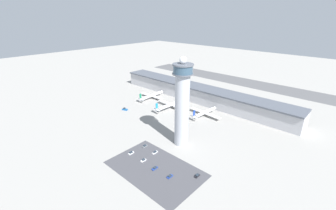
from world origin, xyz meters
TOP-DOWN VIEW (x-y plane):
  - ground_plane at (0.00, 0.00)m, footprint 1000.00×1000.00m
  - terminal_building at (0.00, 70.00)m, footprint 228.08×25.00m
  - runway_strip at (0.00, 182.42)m, footprint 342.12×44.00m
  - control_tower at (46.29, -17.99)m, footprint 15.27×15.27m
  - parking_lot_surface at (54.22, -54.90)m, footprint 64.00×40.00m
  - airplane_gate_alpha at (-46.37, 36.68)m, footprint 33.76×39.26m
  - airplane_gate_bravo at (-7.74, 30.38)m, footprint 41.38×45.28m
  - airplane_gate_charlie at (30.47, 38.18)m, footprint 37.24×35.49m
  - service_truck_catering at (-41.25, -7.85)m, footprint 6.49×4.67m
  - service_truck_fuel at (5.98, 33.85)m, footprint 6.52×5.35m
  - car_navy_sedan at (79.48, -41.94)m, footprint 1.98×4.31m
  - car_black_suv at (54.15, -55.12)m, footprint 1.97×4.68m
  - car_white_wagon at (40.85, -42.17)m, footprint 1.80×4.75m
  - car_yellow_taxi at (28.80, -41.47)m, footprint 2.02×4.41m
  - car_grey_coupe at (67.08, -54.36)m, footprint 1.90×4.32m
  - car_silver_sedan at (41.85, -54.46)m, footprint 1.84×4.20m
  - car_green_van at (28.35, -54.79)m, footprint 1.83×4.48m

SIDE VIEW (x-z plane):
  - ground_plane at x=0.00m, z-range 0.00..0.00m
  - runway_strip at x=0.00m, z-range 0.00..0.01m
  - parking_lot_surface at x=54.22m, z-range 0.00..0.01m
  - car_grey_coupe at x=67.08m, z-range -0.16..1.20m
  - car_black_suv at x=54.15m, z-range -0.16..1.21m
  - car_navy_sedan at x=79.48m, z-range -0.16..1.22m
  - car_silver_sedan at x=41.85m, z-range -0.16..1.26m
  - car_yellow_taxi at x=28.80m, z-range -0.16..1.27m
  - car_white_wagon at x=40.85m, z-range -0.16..1.28m
  - car_green_van at x=28.35m, z-range -0.17..1.32m
  - service_truck_fuel at x=5.98m, z-range -0.41..2.28m
  - service_truck_catering at x=-41.25m, z-range -0.42..2.30m
  - airplane_gate_charlie at x=30.47m, z-range -1.78..9.24m
  - airplane_gate_alpha at x=-46.37m, z-range -1.84..9.40m
  - airplane_gate_bravo at x=-7.74m, z-range -1.50..10.31m
  - terminal_building at x=0.00m, z-range 0.10..18.05m
  - control_tower at x=46.29m, z-range 0.13..69.75m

